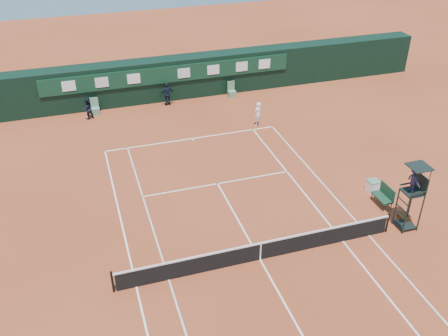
{
  "coord_description": "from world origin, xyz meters",
  "views": [
    {
      "loc": [
        -6.58,
        -15.4,
        14.99
      ],
      "look_at": [
        0.24,
        6.0,
        1.2
      ],
      "focal_mm": 40.0,
      "sensor_mm": 36.0,
      "label": 1
    }
  ],
  "objects_px": {
    "cooler": "(373,186)",
    "player": "(258,114)",
    "umpire_chair": "(414,184)",
    "tennis_net": "(260,251)",
    "player_bench": "(384,195)"
  },
  "relations": [
    {
      "from": "umpire_chair",
      "to": "cooler",
      "type": "xyz_separation_m",
      "value": [
        0.22,
        3.19,
        -2.13
      ]
    },
    {
      "from": "tennis_net",
      "to": "umpire_chair",
      "type": "bearing_deg",
      "value": 0.36
    },
    {
      "from": "player",
      "to": "cooler",
      "type": "bearing_deg",
      "value": 78.33
    },
    {
      "from": "umpire_chair",
      "to": "player_bench",
      "type": "bearing_deg",
      "value": 87.95
    },
    {
      "from": "player_bench",
      "to": "tennis_net",
      "type": "bearing_deg",
      "value": -165.2
    },
    {
      "from": "umpire_chair",
      "to": "cooler",
      "type": "distance_m",
      "value": 3.85
    },
    {
      "from": "cooler",
      "to": "player",
      "type": "distance_m",
      "value": 9.69
    },
    {
      "from": "player_bench",
      "to": "cooler",
      "type": "height_order",
      "value": "player_bench"
    },
    {
      "from": "cooler",
      "to": "player_bench",
      "type": "bearing_deg",
      "value": -97.02
    },
    {
      "from": "tennis_net",
      "to": "cooler",
      "type": "bearing_deg",
      "value": 22.89
    },
    {
      "from": "umpire_chair",
      "to": "cooler",
      "type": "height_order",
      "value": "umpire_chair"
    },
    {
      "from": "tennis_net",
      "to": "player_bench",
      "type": "distance_m",
      "value": 7.77
    },
    {
      "from": "cooler",
      "to": "player",
      "type": "bearing_deg",
      "value": 108.34
    },
    {
      "from": "umpire_chair",
      "to": "player",
      "type": "relative_size",
      "value": 2.08
    },
    {
      "from": "tennis_net",
      "to": "cooler",
      "type": "relative_size",
      "value": 20.0
    }
  ]
}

